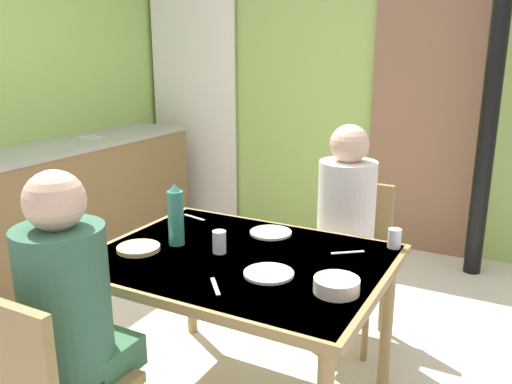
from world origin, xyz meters
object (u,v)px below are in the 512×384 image
dining_table (240,272)px  water_bottle_green_near (176,216)px  kitchen_counter (59,205)px  chair_far_diner (351,251)px  person_near_diner (68,296)px  serving_bowl_center (337,285)px  person_far_diner (346,209)px

dining_table → water_bottle_green_near: size_ratio=4.38×
kitchen_counter → dining_table: size_ratio=2.01×
chair_far_diner → person_near_diner: size_ratio=1.13×
kitchen_counter → serving_bowl_center: bearing=-20.7°
person_near_diner → water_bottle_green_near: (-0.05, 0.69, 0.08)m
kitchen_counter → chair_far_diner: size_ratio=2.89×
kitchen_counter → person_far_diner: (2.27, -0.12, 0.33)m
chair_far_diner → water_bottle_green_near: water_bottle_green_near is taller
person_near_diner → serving_bowl_center: person_near_diner is taller
dining_table → chair_far_diner: size_ratio=1.44×
person_far_diner → water_bottle_green_near: 0.91m
chair_far_diner → person_far_diner: (-0.00, -0.14, 0.28)m
water_bottle_green_near → person_far_diner: bearing=51.6°
water_bottle_green_near → person_near_diner: bearing=-85.5°
chair_far_diner → person_far_diner: bearing=90.0°
chair_far_diner → person_far_diner: 0.31m
kitchen_counter → person_far_diner: person_far_diner is taller
chair_far_diner → person_near_diner: bearing=71.7°
person_far_diner → water_bottle_green_near: (-0.56, -0.71, 0.08)m
kitchen_counter → serving_bowl_center: (2.52, -0.95, 0.30)m
dining_table → person_far_diner: bearing=71.2°
chair_far_diner → water_bottle_green_near: bearing=56.4°
water_bottle_green_near → chair_far_diner: bearing=56.4°
dining_table → serving_bowl_center: size_ratio=7.35×
serving_bowl_center → dining_table: bearing=164.4°
person_far_diner → serving_bowl_center: size_ratio=4.53×
water_bottle_green_near → serving_bowl_center: 0.83m
dining_table → person_far_diner: person_far_diner is taller
chair_far_diner → person_near_diner: 1.64m
dining_table → chair_far_diner: (0.24, 0.83, -0.15)m
person_near_diner → water_bottle_green_near: 0.69m
person_near_diner → serving_bowl_center: bearing=36.7°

